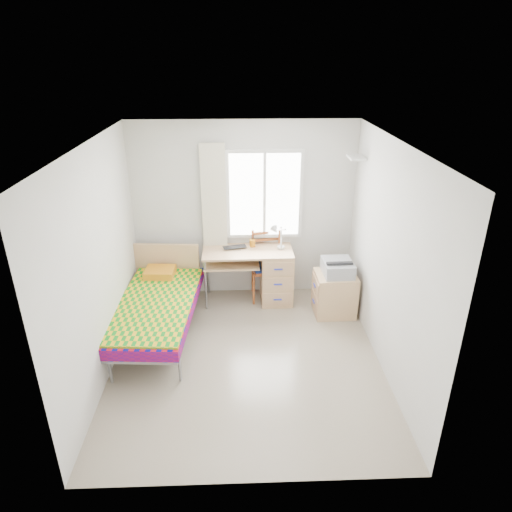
{
  "coord_description": "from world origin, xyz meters",
  "views": [
    {
      "loc": [
        -0.06,
        -4.55,
        3.45
      ],
      "look_at": [
        0.13,
        0.55,
        1.13
      ],
      "focal_mm": 32.0,
      "sensor_mm": 36.0,
      "label": 1
    }
  ],
  "objects_px": {
    "chair": "(267,261)",
    "printer": "(338,267)",
    "desk": "(271,273)",
    "cabinet": "(334,294)",
    "bed": "(157,304)"
  },
  "relations": [
    {
      "from": "chair",
      "to": "printer",
      "type": "bearing_deg",
      "value": -39.6
    },
    {
      "from": "desk",
      "to": "printer",
      "type": "xyz_separation_m",
      "value": [
        0.88,
        -0.39,
        0.27
      ]
    },
    {
      "from": "desk",
      "to": "printer",
      "type": "distance_m",
      "value": 1.0
    },
    {
      "from": "chair",
      "to": "cabinet",
      "type": "relative_size",
      "value": 1.69
    },
    {
      "from": "bed",
      "to": "printer",
      "type": "distance_m",
      "value": 2.49
    },
    {
      "from": "chair",
      "to": "cabinet",
      "type": "xyz_separation_m",
      "value": [
        0.92,
        -0.53,
        -0.27
      ]
    },
    {
      "from": "bed",
      "to": "chair",
      "type": "height_order",
      "value": "chair"
    },
    {
      "from": "desk",
      "to": "bed",
      "type": "bearing_deg",
      "value": -152.75
    },
    {
      "from": "bed",
      "to": "chair",
      "type": "xyz_separation_m",
      "value": [
        1.49,
        0.95,
        0.14
      ]
    },
    {
      "from": "bed",
      "to": "printer",
      "type": "height_order",
      "value": "bed"
    },
    {
      "from": "desk",
      "to": "printer",
      "type": "bearing_deg",
      "value": -24.85
    },
    {
      "from": "bed",
      "to": "printer",
      "type": "xyz_separation_m",
      "value": [
        2.43,
        0.44,
        0.28
      ]
    },
    {
      "from": "chair",
      "to": "cabinet",
      "type": "distance_m",
      "value": 1.1
    },
    {
      "from": "desk",
      "to": "cabinet",
      "type": "relative_size",
      "value": 2.14
    },
    {
      "from": "chair",
      "to": "printer",
      "type": "xyz_separation_m",
      "value": [
        0.94,
        -0.51,
        0.14
      ]
    }
  ]
}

